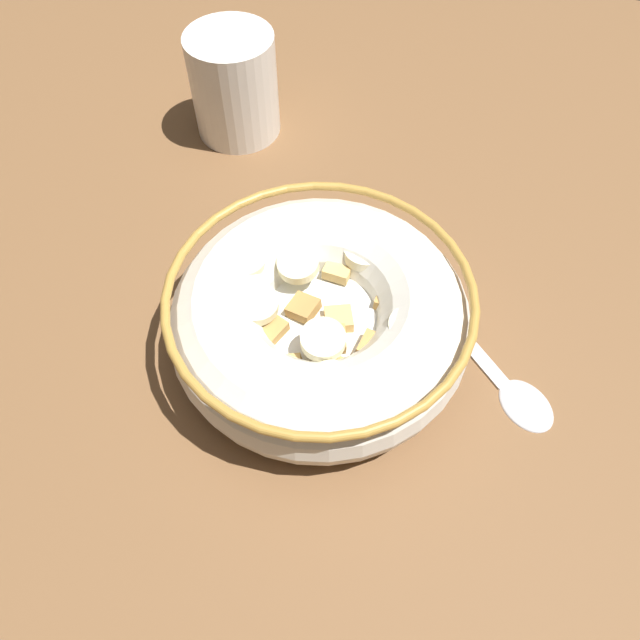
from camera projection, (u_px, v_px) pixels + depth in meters
ground_plane at (320, 352)px, 43.60cm from camera, size 109.11×109.11×2.00cm
cereal_bowl at (320, 317)px, 40.07cm from camera, size 19.73×19.73×6.17cm
spoon at (499, 377)px, 40.93cm from camera, size 12.54×14.38×0.80cm
coffee_mug at (235, 84)px, 52.33cm from camera, size 10.30×7.41×8.88cm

